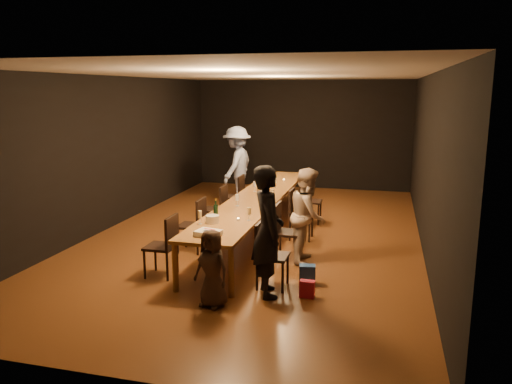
% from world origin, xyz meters
% --- Properties ---
extents(ground, '(10.00, 10.00, 0.00)m').
position_xyz_m(ground, '(0.00, 0.00, 0.00)').
color(ground, '#4E2B13').
rests_on(ground, ground).
extents(room_shell, '(6.04, 10.04, 3.02)m').
position_xyz_m(room_shell, '(0.00, 0.00, 2.08)').
color(room_shell, black).
rests_on(room_shell, ground).
extents(table, '(0.90, 6.00, 0.75)m').
position_xyz_m(table, '(0.00, 0.00, 0.70)').
color(table, brown).
rests_on(table, ground).
extents(chair_right_0, '(0.42, 0.42, 0.93)m').
position_xyz_m(chair_right_0, '(0.85, -2.40, 0.47)').
color(chair_right_0, black).
rests_on(chair_right_0, ground).
extents(chair_right_1, '(0.42, 0.42, 0.93)m').
position_xyz_m(chair_right_1, '(0.85, -1.20, 0.47)').
color(chair_right_1, black).
rests_on(chair_right_1, ground).
extents(chair_right_2, '(0.42, 0.42, 0.93)m').
position_xyz_m(chair_right_2, '(0.85, 0.00, 0.47)').
color(chair_right_2, black).
rests_on(chair_right_2, ground).
extents(chair_right_3, '(0.42, 0.42, 0.93)m').
position_xyz_m(chair_right_3, '(0.85, 1.20, 0.47)').
color(chair_right_3, black).
rests_on(chair_right_3, ground).
extents(chair_left_0, '(0.42, 0.42, 0.93)m').
position_xyz_m(chair_left_0, '(-0.85, -2.40, 0.47)').
color(chair_left_0, black).
rests_on(chair_left_0, ground).
extents(chair_left_1, '(0.42, 0.42, 0.93)m').
position_xyz_m(chair_left_1, '(-0.85, -1.20, 0.47)').
color(chair_left_1, black).
rests_on(chair_left_1, ground).
extents(chair_left_2, '(0.42, 0.42, 0.93)m').
position_xyz_m(chair_left_2, '(-0.85, 0.00, 0.47)').
color(chair_left_2, black).
rests_on(chair_left_2, ground).
extents(chair_left_3, '(0.42, 0.42, 0.93)m').
position_xyz_m(chair_left_3, '(-0.85, 1.20, 0.47)').
color(chair_left_3, black).
rests_on(chair_left_3, ground).
extents(woman_birthday, '(0.65, 0.76, 1.77)m').
position_xyz_m(woman_birthday, '(0.84, -2.67, 0.89)').
color(woman_birthday, black).
rests_on(woman_birthday, ground).
extents(woman_tan, '(0.63, 0.78, 1.52)m').
position_xyz_m(woman_tan, '(1.15, -1.18, 0.76)').
color(woman_tan, '#CBAE98').
rests_on(woman_tan, ground).
extents(man_blue, '(0.82, 1.28, 1.88)m').
position_xyz_m(man_blue, '(-1.15, 2.51, 0.94)').
color(man_blue, '#8093C6').
rests_on(man_blue, ground).
extents(child, '(0.57, 0.46, 1.01)m').
position_xyz_m(child, '(0.24, -3.21, 0.50)').
color(child, '#3C2B21').
rests_on(child, ground).
extents(gift_bag_red, '(0.20, 0.12, 0.23)m').
position_xyz_m(gift_bag_red, '(1.38, -2.64, 0.12)').
color(gift_bag_red, red).
rests_on(gift_bag_red, ground).
extents(gift_bag_blue, '(0.25, 0.19, 0.29)m').
position_xyz_m(gift_bag_blue, '(1.31, -2.18, 0.14)').
color(gift_bag_blue, '#234A99').
rests_on(gift_bag_blue, ground).
extents(birthday_cake, '(0.38, 0.32, 0.08)m').
position_xyz_m(birthday_cake, '(-0.01, -2.63, 0.79)').
color(birthday_cake, white).
rests_on(birthday_cake, table).
extents(plate_stack, '(0.23, 0.23, 0.12)m').
position_xyz_m(plate_stack, '(-0.19, -1.97, 0.81)').
color(plate_stack, silver).
rests_on(plate_stack, table).
extents(champagne_bottle, '(0.08, 0.08, 0.30)m').
position_xyz_m(champagne_bottle, '(-0.25, -1.63, 0.90)').
color(champagne_bottle, black).
rests_on(champagne_bottle, table).
extents(ice_bucket, '(0.24, 0.24, 0.21)m').
position_xyz_m(ice_bucket, '(0.02, 0.29, 0.86)').
color(ice_bucket, '#BDBCC1').
rests_on(ice_bucket, table).
extents(wineglass_0, '(0.06, 0.06, 0.21)m').
position_xyz_m(wineglass_0, '(-0.34, -2.08, 0.85)').
color(wineglass_0, beige).
rests_on(wineglass_0, table).
extents(wineglass_1, '(0.06, 0.06, 0.21)m').
position_xyz_m(wineglass_1, '(0.31, -1.70, 0.85)').
color(wineglass_1, beige).
rests_on(wineglass_1, table).
extents(wineglass_2, '(0.06, 0.06, 0.21)m').
position_xyz_m(wineglass_2, '(-0.14, -0.81, 0.85)').
color(wineglass_2, silver).
rests_on(wineglass_2, table).
extents(wineglass_3, '(0.06, 0.06, 0.21)m').
position_xyz_m(wineglass_3, '(0.35, -0.24, 0.85)').
color(wineglass_3, beige).
rests_on(wineglass_3, table).
extents(wineglass_4, '(0.06, 0.06, 0.21)m').
position_xyz_m(wineglass_4, '(-0.17, 0.48, 0.85)').
color(wineglass_4, silver).
rests_on(wineglass_4, table).
extents(wineglass_5, '(0.06, 0.06, 0.21)m').
position_xyz_m(wineglass_5, '(0.13, 1.00, 0.85)').
color(wineglass_5, silver).
rests_on(wineglass_5, table).
extents(tealight_near, '(0.05, 0.05, 0.03)m').
position_xyz_m(tealight_near, '(0.15, -1.73, 0.77)').
color(tealight_near, '#B2B7B2').
rests_on(tealight_near, table).
extents(tealight_mid, '(0.05, 0.05, 0.03)m').
position_xyz_m(tealight_mid, '(0.15, 0.27, 0.77)').
color(tealight_mid, '#B2B7B2').
rests_on(tealight_mid, table).
extents(tealight_far, '(0.05, 0.05, 0.03)m').
position_xyz_m(tealight_far, '(0.15, 1.79, 0.77)').
color(tealight_far, '#B2B7B2').
rests_on(tealight_far, table).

